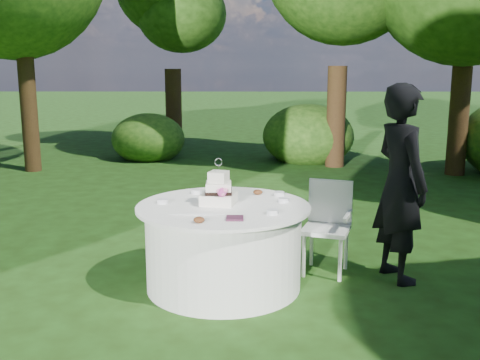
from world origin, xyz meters
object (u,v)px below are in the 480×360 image
at_px(guest, 401,184).
at_px(napkins, 235,218).
at_px(cake, 219,192).
at_px(chair, 328,220).
at_px(table, 224,246).

bearing_deg(guest, napkins, 97.06).
relative_size(napkins, cake, 0.33).
xyz_separation_m(napkins, cake, (-0.15, 0.51, 0.10)).
xyz_separation_m(guest, chair, (-0.63, 0.20, -0.40)).
height_order(napkins, chair, chair).
relative_size(cake, chair, 0.47).
xyz_separation_m(cake, chair, (1.05, 0.38, -0.36)).
relative_size(table, chair, 1.74).
bearing_deg(chair, table, -157.14).
relative_size(table, cake, 3.71).
height_order(napkins, cake, cake).
relative_size(guest, table, 1.18).
xyz_separation_m(guest, cake, (-1.68, -0.18, -0.04)).
bearing_deg(guest, cake, 78.85).
distance_m(table, cake, 0.50).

